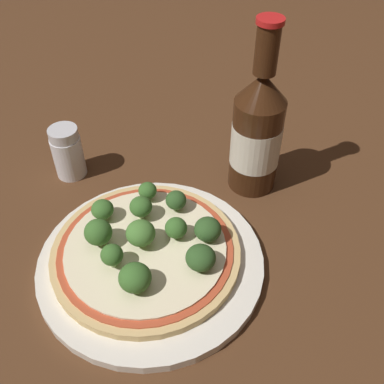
% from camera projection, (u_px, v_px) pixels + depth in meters
% --- Properties ---
extents(ground_plane, '(3.00, 3.00, 0.00)m').
position_uv_depth(ground_plane, '(151.00, 265.00, 0.52)').
color(ground_plane, '#4C2D19').
extents(plate, '(0.26, 0.26, 0.01)m').
position_uv_depth(plate, '(147.00, 263.00, 0.52)').
color(plate, silver).
rests_on(plate, ground_plane).
extents(pizza, '(0.22, 0.22, 0.01)m').
position_uv_depth(pizza, '(144.00, 252.00, 0.51)').
color(pizza, tan).
rests_on(pizza, plate).
extents(broccoli_floret_0, '(0.03, 0.03, 0.03)m').
position_uv_depth(broccoli_floret_0, '(201.00, 258.00, 0.48)').
color(broccoli_floret_0, '#89A866').
rests_on(broccoli_floret_0, pizza).
extents(broccoli_floret_1, '(0.03, 0.03, 0.03)m').
position_uv_depth(broccoli_floret_1, '(141.00, 207.00, 0.53)').
color(broccoli_floret_1, '#89A866').
rests_on(broccoli_floret_1, pizza).
extents(broccoli_floret_2, '(0.03, 0.03, 0.03)m').
position_uv_depth(broccoli_floret_2, '(135.00, 278.00, 0.46)').
color(broccoli_floret_2, '#89A866').
rests_on(broccoli_floret_2, pizza).
extents(broccoli_floret_3, '(0.02, 0.02, 0.03)m').
position_uv_depth(broccoli_floret_3, '(148.00, 191.00, 0.56)').
color(broccoli_floret_3, '#89A866').
rests_on(broccoli_floret_3, pizza).
extents(broccoli_floret_4, '(0.03, 0.03, 0.03)m').
position_uv_depth(broccoli_floret_4, '(176.00, 228.00, 0.51)').
color(broccoli_floret_4, '#89A866').
rests_on(broccoli_floret_4, pizza).
extents(broccoli_floret_5, '(0.03, 0.03, 0.03)m').
position_uv_depth(broccoli_floret_5, '(98.00, 232.00, 0.50)').
color(broccoli_floret_5, '#89A866').
rests_on(broccoli_floret_5, pizza).
extents(broccoli_floret_6, '(0.03, 0.03, 0.03)m').
position_uv_depth(broccoli_floret_6, '(139.00, 234.00, 0.50)').
color(broccoli_floret_6, '#89A866').
rests_on(broccoli_floret_6, pizza).
extents(broccoli_floret_7, '(0.03, 0.03, 0.03)m').
position_uv_depth(broccoli_floret_7, '(176.00, 200.00, 0.54)').
color(broccoli_floret_7, '#89A866').
rests_on(broccoli_floret_7, pizza).
extents(broccoli_floret_8, '(0.02, 0.02, 0.03)m').
position_uv_depth(broccoli_floret_8, '(112.00, 255.00, 0.48)').
color(broccoli_floret_8, '#89A866').
rests_on(broccoli_floret_8, pizza).
extents(broccoli_floret_9, '(0.03, 0.03, 0.03)m').
position_uv_depth(broccoli_floret_9, '(208.00, 229.00, 0.51)').
color(broccoli_floret_9, '#89A866').
rests_on(broccoli_floret_9, pizza).
extents(broccoli_floret_10, '(0.03, 0.03, 0.03)m').
position_uv_depth(broccoli_floret_10, '(102.00, 209.00, 0.53)').
color(broccoli_floret_10, '#89A866').
rests_on(broccoli_floret_10, pizza).
extents(beer_bottle, '(0.07, 0.07, 0.23)m').
position_uv_depth(beer_bottle, '(257.00, 132.00, 0.57)').
color(beer_bottle, '#381E0F').
rests_on(beer_bottle, ground_plane).
extents(pepper_shaker, '(0.04, 0.04, 0.08)m').
position_uv_depth(pepper_shaker, '(68.00, 152.00, 0.62)').
color(pepper_shaker, silver).
rests_on(pepper_shaker, ground_plane).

